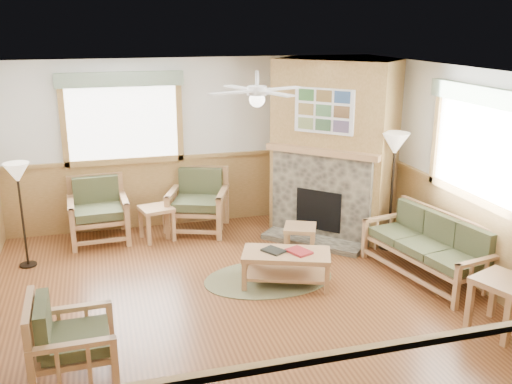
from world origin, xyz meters
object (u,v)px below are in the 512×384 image
object	(u,v)px
armchair_left	(73,340)
footstool	(300,239)
sofa	(427,247)
armchair_back_right	(198,202)
floor_lamp_right	(392,191)
end_table_chairs	(157,223)
floor_lamp_left	(22,215)
end_table_sofa	(500,305)
coffee_table	(286,268)
armchair_back_left	(98,211)

from	to	relation	value
armchair_left	footstool	bearing A→B (deg)	-53.76
sofa	armchair_back_right	xyz separation A→B (m)	(-2.58, 2.49, 0.08)
armchair_back_right	floor_lamp_right	xyz separation A→B (m)	(2.59, -1.47, 0.38)
armchair_back_right	end_table_chairs	bearing A→B (deg)	-142.67
footstool	floor_lamp_left	size ratio (longest dim) A/B	0.31
sofa	armchair_left	xyz separation A→B (m)	(-4.39, -1.13, 0.01)
footstool	armchair_left	bearing A→B (deg)	-142.41
end_table_chairs	floor_lamp_left	distance (m)	1.96
floor_lamp_left	floor_lamp_right	distance (m)	5.16
armchair_back_right	floor_lamp_left	xyz separation A→B (m)	(-2.51, -0.72, 0.25)
armchair_left	end_table_sofa	bearing A→B (deg)	-95.38
end_table_sofa	end_table_chairs	bearing A→B (deg)	131.19
armchair_left	coffee_table	distance (m)	2.91
armchair_left	floor_lamp_left	distance (m)	3.01
coffee_table	end_table_chairs	size ratio (longest dim) A/B	2.11
armchair_back_left	sofa	bearing A→B (deg)	-33.94
end_table_sofa	floor_lamp_right	xyz separation A→B (m)	(0.00, 2.46, 0.57)
sofa	footstool	size ratio (longest dim) A/B	3.97
armchair_back_right	coffee_table	bearing A→B (deg)	-50.88
sofa	floor_lamp_left	bearing A→B (deg)	-120.45
end_table_sofa	floor_lamp_left	size ratio (longest dim) A/B	0.42
sofa	footstool	world-z (taller)	sofa
sofa	armchair_back_right	size ratio (longest dim) A/B	1.84
floor_lamp_left	end_table_chairs	bearing A→B (deg)	15.77
armchair_back_right	end_table_sofa	bearing A→B (deg)	-35.66
sofa	floor_lamp_left	distance (m)	5.40
armchair_back_right	floor_lamp_right	size ratio (longest dim) A/B	0.56
end_table_chairs	floor_lamp_left	size ratio (longest dim) A/B	0.36
end_table_sofa	floor_lamp_left	bearing A→B (deg)	147.76
sofa	armchair_back_left	distance (m)	4.80
armchair_left	coffee_table	xyz separation A→B (m)	(2.54, 1.39, -0.20)
armchair_back_left	floor_lamp_left	bearing A→B (deg)	-146.57
sofa	end_table_sofa	world-z (taller)	sofa
armchair_back_right	sofa	bearing A→B (deg)	-23.02
floor_lamp_right	footstool	bearing A→B (deg)	170.31
end_table_chairs	footstool	bearing A→B (deg)	-28.25
armchair_back_left	floor_lamp_right	bearing A→B (deg)	-22.38
armchair_back_right	end_table_sofa	xyz separation A→B (m)	(2.59, -3.93, -0.18)
end_table_sofa	footstool	distance (m)	2.99
armchair_back_right	armchair_left	xyz separation A→B (m)	(-1.81, -3.62, -0.06)
end_table_chairs	armchair_back_left	bearing A→B (deg)	166.84
armchair_back_right	floor_lamp_left	world-z (taller)	floor_lamp_left
end_table_sofa	armchair_back_left	bearing A→B (deg)	136.32
armchair_back_left	armchair_back_right	size ratio (longest dim) A/B	0.98
end_table_chairs	end_table_sofa	distance (m)	4.96
armchair_back_left	floor_lamp_right	xyz separation A→B (m)	(4.12, -1.47, 0.40)
armchair_back_left	armchair_left	size ratio (longest dim) A/B	1.12
floor_lamp_left	floor_lamp_right	bearing A→B (deg)	-8.43
coffee_table	footstool	world-z (taller)	coffee_table
armchair_back_right	coffee_table	world-z (taller)	armchair_back_right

